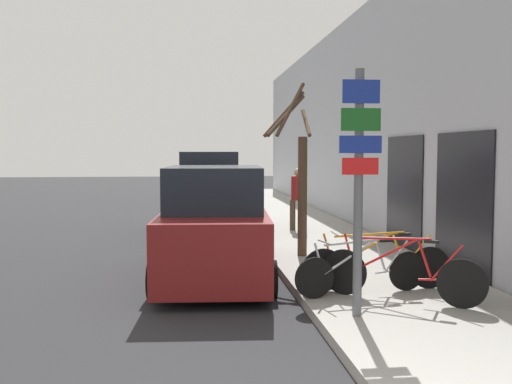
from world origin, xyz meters
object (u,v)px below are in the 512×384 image
Objects in this scene: parked_car_1 at (208,197)px; signpost at (359,182)px; bicycle_0 at (401,274)px; street_tree at (300,177)px; bicycle_1 at (362,271)px; pedestrian_near at (298,194)px; bicycle_2 at (377,265)px; parked_car_0 at (215,228)px.

signpost is at bearing -79.30° from parked_car_1.
street_tree is at bearing 45.61° from bicycle_0.
bicycle_1 is 0.52× the size of parked_car_1.
pedestrian_near is at bearing 79.57° from street_tree.
signpost reaches higher than bicycle_2.
parked_car_0 is 5.90m from pedestrian_near.
street_tree is at bearing 82.09° from pedestrian_near.
parked_car_1 reaches higher than bicycle_0.
parked_car_1 is at bearing 18.40° from bicycle_2.
parked_car_1 is at bearing -7.97° from pedestrian_near.
pedestrian_near is at bearing -10.71° from parked_car_1.
bicycle_1 is 7.30m from pedestrian_near.
parked_car_1 reaches higher than bicycle_2.
bicycle_1 is at bearing -84.10° from street_tree.
pedestrian_near is (0.39, 7.26, 0.63)m from bicycle_1.
parked_car_0 reaches higher than bicycle_1.
bicycle_0 is at bearing -170.12° from bicycle_2.
parked_car_0 is 5.77m from parked_car_1.
bicycle_0 is 3.58m from parked_car_0.
parked_car_0 is 2.43m from street_tree.
bicycle_2 is at bearing -77.70° from street_tree.
bicycle_0 is at bearing 38.24° from signpost.
bicycle_0 is 0.63m from bicycle_1.
signpost is 9.06m from parked_car_1.
pedestrian_near is 4.09m from street_tree.
parked_car_0 is at bearing 81.16° from bicycle_0.
bicycle_1 is at bearing 128.08° from bicycle_2.
bicycle_0 is at bearing -78.21° from street_tree.
signpost reaches higher than pedestrian_near.
bicycle_2 is 3.05m from parked_car_0.
signpost reaches higher than bicycle_1.
signpost is 1.88× the size of pedestrian_near.
street_tree is at bearing 89.08° from signpost.
parked_car_1 reaches higher than bicycle_1.
bicycle_0 is 8.59m from parked_car_1.
bicycle_2 is at bearing 43.38° from bicycle_0.
pedestrian_near is (0.07, 7.01, 0.61)m from bicycle_2.
bicycle_2 is 3.36m from street_tree.
pedestrian_near is at bearing -0.24° from bicycle_2.
signpost is 0.78× the size of parked_car_1.
bicycle_1 is at bearing 89.44° from pedestrian_near.
bicycle_2 is (-0.12, 0.70, -0.01)m from bicycle_0.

